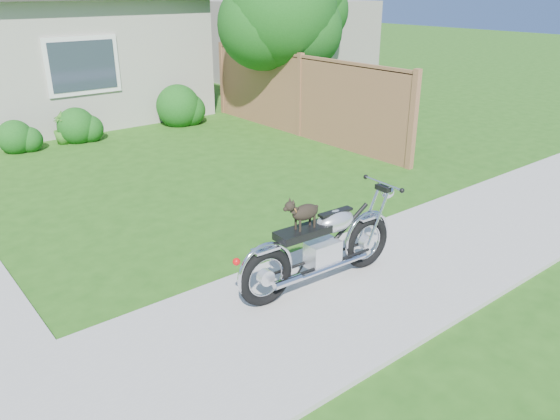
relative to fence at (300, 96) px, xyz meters
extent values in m
plane|color=#235114|center=(-6.30, -5.75, -0.94)|extent=(80.00, 80.00, 0.00)
cube|color=#9E9B93|center=(-6.30, -5.75, -0.92)|extent=(24.00, 2.20, 0.04)
cube|color=#2D3847|center=(-3.80, 3.22, 0.66)|extent=(1.70, 0.05, 1.30)
cube|color=#955E43|center=(0.00, 0.00, -0.04)|extent=(0.08, 6.50, 1.80)
cube|color=#955E43|center=(0.00, 3.25, 0.01)|extent=(0.12, 0.12, 1.90)
cube|color=#955E43|center=(0.00, 0.00, 0.01)|extent=(0.12, 0.12, 1.90)
cube|color=#955E43|center=(0.00, -3.25, 0.01)|extent=(0.12, 0.12, 1.90)
cube|color=#955E43|center=(0.00, 0.00, 0.88)|extent=(0.08, 6.50, 0.08)
cylinder|color=#3D2B1C|center=(0.30, 1.09, 0.17)|extent=(0.28, 0.28, 2.22)
sphere|color=#164E14|center=(0.30, 1.09, 1.81)|extent=(2.66, 2.66, 2.66)
sphere|color=#164E14|center=(0.70, 0.79, 1.37)|extent=(1.95, 1.95, 1.95)
cylinder|color=#3D2B1C|center=(3.48, 4.20, 0.30)|extent=(0.28, 0.28, 2.48)
sphere|color=#164E14|center=(3.88, 3.90, 1.64)|extent=(2.19, 2.19, 2.19)
sphere|color=#164E14|center=(-4.30, 2.75, -0.58)|extent=(0.84, 0.84, 0.84)
sphere|color=#164E14|center=(-5.61, 2.75, -0.63)|extent=(0.74, 0.74, 0.74)
sphere|color=#164E14|center=(-1.69, 2.75, -0.47)|extent=(1.10, 1.10, 1.10)
imported|color=#33711F|center=(-4.60, 2.80, -0.58)|extent=(0.47, 0.47, 0.72)
torus|color=black|center=(-3.68, -5.52, -0.56)|extent=(0.68, 0.15, 0.67)
torus|color=black|center=(-5.17, -5.43, -0.56)|extent=(0.68, 0.15, 0.67)
cube|color=silver|center=(-4.38, -5.48, -0.51)|extent=(0.41, 0.26, 0.30)
ellipsoid|color=silver|center=(-4.21, -5.49, -0.14)|extent=(0.53, 0.32, 0.26)
cube|color=black|center=(-4.68, -5.46, -0.16)|extent=(0.66, 0.30, 0.09)
cube|color=silver|center=(-3.68, -5.52, -0.22)|extent=(0.31, 0.16, 0.03)
cube|color=silver|center=(-5.17, -5.43, -0.22)|extent=(0.31, 0.16, 0.03)
cylinder|color=silver|center=(-3.46, -5.53, 0.16)|extent=(0.06, 0.60, 0.03)
sphere|color=silver|center=(-3.38, -5.53, 0.04)|extent=(0.18, 0.18, 0.17)
cylinder|color=silver|center=(-4.38, -5.61, -0.64)|extent=(1.10, 0.12, 0.06)
ellipsoid|color=black|center=(-4.65, -5.46, 0.07)|extent=(0.35, 0.18, 0.18)
sphere|color=black|center=(-4.85, -5.45, 0.19)|extent=(0.12, 0.12, 0.11)
cylinder|color=black|center=(-4.74, -5.42, -0.05)|extent=(0.03, 0.03, 0.14)
cylinder|color=black|center=(-4.75, -5.50, -0.05)|extent=(0.03, 0.03, 0.14)
cylinder|color=black|center=(-4.54, -5.43, -0.05)|extent=(0.03, 0.03, 0.14)
cylinder|color=black|center=(-4.55, -5.51, -0.05)|extent=(0.03, 0.03, 0.14)
torus|color=#A3652B|center=(-4.80, -5.45, 0.14)|extent=(0.06, 0.10, 0.09)
camera|label=1|loc=(-8.30, -9.56, 2.36)|focal=35.00mm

